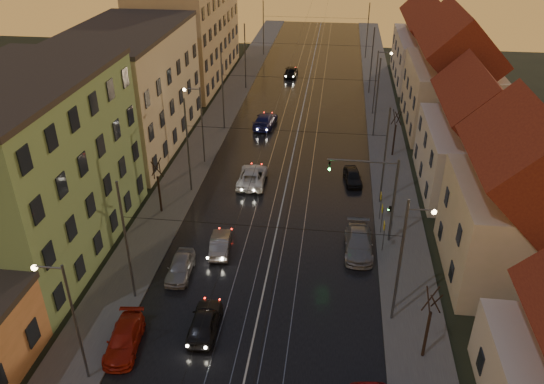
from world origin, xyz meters
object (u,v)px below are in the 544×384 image
at_px(street_lamp_0, 68,313).
at_px(parked_right_2, 353,176).
at_px(parked_left_2, 124,339).
at_px(parked_left_3, 180,267).
at_px(street_lamp_1, 407,250).
at_px(driving_car_4, 291,71).
at_px(driving_car_0, 205,321).
at_px(driving_car_1, 220,243).
at_px(driving_car_3, 265,120).
at_px(parked_right_1, 359,243).
at_px(street_lamp_2, 199,118).
at_px(street_lamp_3, 379,76).
at_px(driving_car_2, 252,176).
at_px(traffic_light_mast, 381,190).

distance_m(street_lamp_0, parked_right_2, 30.13).
bearing_deg(parked_left_2, parked_left_3, 72.94).
relative_size(street_lamp_1, parked_right_2, 2.12).
xyz_separation_m(driving_car_4, parked_right_2, (9.02, -32.98, -0.14)).
relative_size(driving_car_0, driving_car_4, 0.94).
height_order(driving_car_1, driving_car_4, driving_car_4).
height_order(driving_car_3, parked_right_1, driving_car_3).
relative_size(street_lamp_2, street_lamp_3, 1.00).
bearing_deg(parked_right_2, parked_left_2, -128.74).
bearing_deg(street_lamp_2, driving_car_1, -70.93).
xyz_separation_m(driving_car_1, driving_car_3, (-0.02, 25.36, 0.12)).
bearing_deg(parked_right_1, driving_car_4, 101.39).
xyz_separation_m(street_lamp_0, street_lamp_3, (18.21, 44.00, 0.00)).
distance_m(driving_car_2, parked_left_3, 14.72).
bearing_deg(street_lamp_0, driving_car_0, 37.42).
relative_size(street_lamp_0, street_lamp_1, 1.00).
bearing_deg(street_lamp_2, street_lamp_1, -47.68).
relative_size(traffic_light_mast, parked_left_2, 1.62).
xyz_separation_m(driving_car_3, parked_right_2, (10.18, -12.85, -0.14)).
relative_size(street_lamp_0, driving_car_2, 1.49).
distance_m(parked_left_2, parked_right_2, 26.87).
distance_m(street_lamp_0, street_lamp_2, 28.00).
height_order(street_lamp_1, traffic_light_mast, street_lamp_1).
distance_m(street_lamp_1, parked_left_3, 15.98).
height_order(traffic_light_mast, parked_right_2, traffic_light_mast).
distance_m(street_lamp_0, parked_left_3, 11.10).
bearing_deg(street_lamp_0, parked_left_3, 73.59).
xyz_separation_m(street_lamp_3, parked_right_1, (-2.54, -29.65, -4.13)).
height_order(driving_car_0, parked_right_2, driving_car_0).
relative_size(driving_car_0, driving_car_3, 0.80).
xyz_separation_m(driving_car_0, parked_right_2, (9.33, 21.03, -0.09)).
relative_size(street_lamp_2, parked_left_3, 1.98).
bearing_deg(driving_car_0, parked_right_2, -115.63).
xyz_separation_m(driving_car_0, driving_car_1, (-0.83, 8.53, -0.07)).
xyz_separation_m(street_lamp_0, driving_car_4, (6.28, 58.59, -4.10)).
distance_m(parked_left_2, parked_left_3, 7.45).
distance_m(driving_car_4, parked_left_3, 48.84).
distance_m(driving_car_3, parked_right_2, 16.40).
xyz_separation_m(driving_car_0, driving_car_3, (-0.85, 33.89, 0.05)).
xyz_separation_m(street_lamp_1, parked_right_2, (-2.90, 17.61, -4.24)).
bearing_deg(driving_car_4, traffic_light_mast, 105.18).
bearing_deg(parked_right_2, street_lamp_3, 73.18).
xyz_separation_m(driving_car_1, driving_car_4, (1.13, 45.48, 0.12)).
bearing_deg(driving_car_2, street_lamp_2, -33.62).
height_order(traffic_light_mast, driving_car_0, traffic_light_mast).
distance_m(street_lamp_1, driving_car_2, 20.85).
bearing_deg(parked_left_3, traffic_light_mast, 21.08).
xyz_separation_m(traffic_light_mast, parked_left_2, (-15.59, -13.45, -3.95)).
height_order(street_lamp_3, driving_car_0, street_lamp_3).
relative_size(street_lamp_1, parked_left_3, 1.98).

